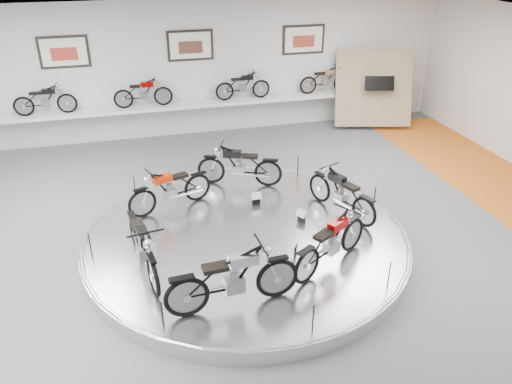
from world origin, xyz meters
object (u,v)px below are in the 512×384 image
object	(u,v)px
bike_d	(143,245)
bike_e	(233,278)
bike_b	(239,165)
display_platform	(246,239)
shelf	(195,104)
bike_c	(170,189)
bike_a	(342,193)
bike_f	(331,242)

from	to	relation	value
bike_d	bike_e	world-z (taller)	bike_e
bike_d	bike_b	bearing A→B (deg)	131.15
display_platform	shelf	size ratio (longest dim) A/B	0.58
shelf	bike_b	size ratio (longest dim) A/B	6.46
bike_c	bike_d	bearing A→B (deg)	51.88
display_platform	bike_b	xyz separation A→B (m)	(0.37, 2.14, 0.65)
shelf	bike_a	world-z (taller)	bike_a
bike_a	bike_d	world-z (taller)	bike_d
bike_e	bike_f	world-z (taller)	bike_e
display_platform	shelf	xyz separation A→B (m)	(0.00, 6.40, 0.85)
bike_b	bike_f	distance (m)	3.67
bike_a	bike_d	bearing A→B (deg)	82.59
bike_c	bike_f	xyz separation A→B (m)	(2.51, -2.83, 0.02)
bike_b	bike_d	bearing A→B (deg)	72.23
bike_f	bike_e	bearing A→B (deg)	166.83
bike_a	bike_c	xyz separation A→B (m)	(-3.45, 1.13, -0.01)
bike_a	bike_e	distance (m)	3.69
bike_d	bike_f	xyz separation A→B (m)	(3.21, -0.69, -0.02)
display_platform	bike_a	bearing A→B (deg)	7.26
bike_a	bike_e	world-z (taller)	bike_e
bike_e	bike_f	xyz separation A→B (m)	(1.91, 0.63, -0.05)
display_platform	shelf	bearing A→B (deg)	90.00
shelf	bike_c	world-z (taller)	bike_c
shelf	bike_f	size ratio (longest dim) A/B	6.44
bike_c	bike_e	bearing A→B (deg)	79.87
bike_f	shelf	bearing A→B (deg)	67.17
bike_c	shelf	bearing A→B (deg)	-124.70
display_platform	bike_e	world-z (taller)	bike_e
shelf	bike_c	bearing A→B (deg)	-104.78
bike_b	bike_f	xyz separation A→B (m)	(0.81, -3.57, 0.00)
bike_a	bike_e	xyz separation A→B (m)	(-2.85, -2.33, 0.06)
shelf	bike_b	world-z (taller)	bike_b
bike_d	bike_e	xyz separation A→B (m)	(1.30, -1.32, 0.02)
bike_a	bike_f	xyz separation A→B (m)	(-0.94, -1.70, 0.02)
display_platform	bike_c	bearing A→B (deg)	133.32
bike_b	bike_c	world-z (taller)	bike_b
bike_f	bike_d	bearing A→B (deg)	136.36
shelf	bike_b	bearing A→B (deg)	-84.99
display_platform	bike_a	size ratio (longest dim) A/B	3.87
bike_d	bike_e	size ratio (longest dim) A/B	0.96
display_platform	bike_c	world-z (taller)	bike_c
display_platform	bike_f	size ratio (longest dim) A/B	3.75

